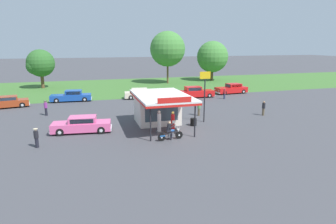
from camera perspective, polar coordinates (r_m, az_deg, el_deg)
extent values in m
plane|color=#424247|center=(25.21, 2.51, -4.43)|extent=(300.00, 300.00, 0.00)
cube|color=#3D6B2D|center=(53.83, -7.86, 5.02)|extent=(120.00, 24.00, 0.01)
cube|color=silver|center=(28.60, -2.19, 0.81)|extent=(4.01, 3.59, 2.97)
cube|color=#384C56|center=(26.91, -1.26, 0.14)|extent=(3.21, 0.05, 1.90)
cube|color=silver|center=(26.51, -1.22, 3.27)|extent=(4.71, 7.84, 0.16)
cube|color=red|center=(26.54, -1.22, 2.88)|extent=(4.71, 7.84, 0.18)
cube|color=red|center=(22.79, 1.33, 2.36)|extent=(2.81, 0.08, 0.44)
cylinder|color=black|center=(24.17, 5.35, -1.59)|extent=(0.12, 0.12, 2.97)
cylinder|color=black|center=(23.08, -3.49, -2.28)|extent=(0.12, 0.12, 2.97)
cube|color=slate|center=(25.76, -1.75, -3.91)|extent=(0.44, 0.44, 0.10)
cylinder|color=silver|center=(25.52, -1.76, -2.06)|extent=(0.34, 0.34, 1.63)
cube|color=white|center=(25.33, -1.66, -1.99)|extent=(0.22, 0.02, 0.28)
sphere|color=white|center=(25.28, -1.78, 0.02)|extent=(0.26, 0.26, 0.26)
cube|color=slate|center=(26.09, 0.95, -3.68)|extent=(0.44, 0.44, 0.10)
cylinder|color=red|center=(25.88, 0.96, -2.04)|extent=(0.34, 0.34, 1.46)
cube|color=white|center=(25.69, 1.08, -1.98)|extent=(0.22, 0.02, 0.28)
sphere|color=#EACC4C|center=(25.66, 0.97, -0.17)|extent=(0.26, 0.26, 0.26)
cylinder|color=black|center=(23.98, 2.19, -4.56)|extent=(0.65, 0.18, 0.64)
cylinder|color=silver|center=(23.98, 2.19, -4.56)|extent=(0.17, 0.14, 0.16)
cylinder|color=black|center=(23.38, -1.28, -5.03)|extent=(0.65, 0.18, 0.64)
cylinder|color=silver|center=(23.38, -1.28, -5.03)|extent=(0.17, 0.14, 0.16)
ellipsoid|color=#1E4C8C|center=(23.57, 0.70, -3.71)|extent=(0.59, 0.31, 0.24)
cube|color=#59595E|center=(23.66, 0.59, -4.55)|extent=(0.47, 0.29, 0.36)
cube|color=black|center=(23.45, -0.08, -3.95)|extent=(0.51, 0.32, 0.10)
cylinder|color=silver|center=(23.86, 1.98, -3.95)|extent=(0.37, 0.12, 0.71)
cylinder|color=silver|center=(23.70, 1.73, -3.11)|extent=(0.12, 0.70, 0.04)
sphere|color=silver|center=(23.79, 1.94, -3.45)|extent=(0.16, 0.16, 0.16)
cube|color=#1E4C8C|center=(23.36, -1.17, -4.74)|extent=(0.46, 0.23, 0.12)
cylinder|color=silver|center=(23.67, -0.44, -4.90)|extent=(0.71, 0.17, 0.18)
cube|color=black|center=(23.46, 0.08, -3.79)|extent=(0.44, 0.39, 0.14)
cylinder|color=black|center=(23.80, 0.37, -4.54)|extent=(0.15, 0.24, 0.56)
cylinder|color=black|center=(23.52, 0.68, -4.76)|extent=(0.15, 0.24, 0.56)
cylinder|color=black|center=(23.39, 0.17, -3.04)|extent=(0.45, 0.37, 0.60)
sphere|color=tan|center=(23.31, 0.31, -2.14)|extent=(0.22, 0.22, 0.22)
cylinder|color=black|center=(23.63, 0.51, -2.65)|extent=(0.54, 0.16, 0.31)
cylinder|color=black|center=(23.28, 0.91, -2.90)|extent=(0.54, 0.16, 0.31)
cube|color=#E55993|center=(26.76, -16.74, -2.72)|extent=(5.25, 2.32, 0.74)
cube|color=#E55993|center=(26.58, -16.57, -1.40)|extent=(2.48, 1.80, 0.52)
cube|color=#283847|center=(26.74, -18.99, -1.49)|extent=(0.20, 1.36, 0.41)
cube|color=#283847|center=(25.85, -16.75, -1.82)|extent=(1.96, 0.26, 0.39)
cube|color=#283847|center=(27.31, -16.39, -1.00)|extent=(1.96, 0.26, 0.39)
cube|color=silver|center=(27.27, -22.08, -3.39)|extent=(0.31, 1.67, 0.18)
cube|color=silver|center=(26.62, -11.21, -3.04)|extent=(0.31, 1.67, 0.18)
sphere|color=white|center=(26.67, -22.40, -3.14)|extent=(0.18, 0.18, 0.18)
sphere|color=white|center=(27.72, -21.91, -2.49)|extent=(0.18, 0.18, 0.18)
cylinder|color=black|center=(26.32, -20.65, -3.78)|extent=(0.68, 0.27, 0.66)
cylinder|color=silver|center=(26.32, -20.65, -3.78)|extent=(0.32, 0.25, 0.30)
cylinder|color=black|center=(27.86, -20.05, -2.81)|extent=(0.68, 0.27, 0.66)
cylinder|color=silver|center=(27.86, -20.05, -2.81)|extent=(0.32, 0.25, 0.30)
cylinder|color=black|center=(25.87, -13.11, -3.55)|extent=(0.68, 0.27, 0.66)
cylinder|color=silver|center=(25.87, -13.11, -3.55)|extent=(0.32, 0.25, 0.30)
cylinder|color=black|center=(27.43, -12.94, -2.57)|extent=(0.68, 0.27, 0.66)
cylinder|color=silver|center=(27.43, -12.94, -2.57)|extent=(0.32, 0.25, 0.30)
cube|color=#993819|center=(40.67, -29.29, 1.52)|extent=(5.13, 2.67, 0.75)
cube|color=#993819|center=(40.56, -29.17, 2.41)|extent=(2.39, 1.94, 0.50)
cube|color=#283847|center=(39.81, -29.20, 2.23)|extent=(1.78, 0.38, 0.38)
cube|color=#283847|center=(41.31, -29.15, 2.58)|extent=(1.78, 0.38, 0.38)
cube|color=silver|center=(40.69, -25.79, 1.54)|extent=(0.44, 1.68, 0.18)
cylinder|color=black|center=(39.86, -26.91, 1.25)|extent=(0.69, 0.32, 0.66)
cylinder|color=silver|center=(39.86, -26.91, 1.25)|extent=(0.33, 0.27, 0.30)
cylinder|color=black|center=(41.49, -26.96, 1.67)|extent=(0.69, 0.32, 0.66)
cylinder|color=silver|center=(41.49, -26.96, 1.67)|extent=(0.33, 0.27, 0.30)
cube|color=#19479E|center=(41.65, -18.65, 2.78)|extent=(5.42, 2.09, 0.75)
cube|color=#19479E|center=(41.51, -18.21, 3.72)|extent=(2.24, 1.70, 0.58)
cube|color=#283847|center=(41.62, -19.67, 3.63)|extent=(0.11, 1.41, 0.47)
cube|color=#283847|center=(40.74, -18.30, 3.54)|extent=(1.84, 0.13, 0.44)
cube|color=#283847|center=(42.28, -18.13, 3.89)|extent=(1.84, 0.13, 0.44)
cube|color=silver|center=(42.04, -22.28, 2.22)|extent=(0.21, 1.72, 0.18)
cube|color=silver|center=(41.52, -14.92, 2.64)|extent=(0.21, 1.72, 0.18)
sphere|color=white|center=(41.43, -22.45, 2.47)|extent=(0.18, 0.18, 0.18)
sphere|color=white|center=(42.56, -22.22, 2.75)|extent=(0.18, 0.18, 0.18)
cylinder|color=black|center=(41.08, -21.25, 2.11)|extent=(0.67, 0.23, 0.66)
cylinder|color=silver|center=(41.08, -21.25, 2.11)|extent=(0.31, 0.24, 0.30)
cylinder|color=black|center=(42.73, -20.95, 2.54)|extent=(0.67, 0.23, 0.66)
cylinder|color=silver|center=(42.73, -20.95, 2.54)|extent=(0.31, 0.24, 0.30)
cylinder|color=black|center=(40.73, -16.19, 2.40)|extent=(0.67, 0.23, 0.66)
cylinder|color=silver|center=(40.73, -16.19, 2.40)|extent=(0.31, 0.24, 0.30)
cylinder|color=black|center=(42.39, -16.10, 2.82)|extent=(0.67, 0.23, 0.66)
cylinder|color=silver|center=(42.39, -16.10, 2.82)|extent=(0.31, 0.24, 0.30)
cube|color=red|center=(42.60, 5.61, 3.70)|extent=(5.22, 1.89, 0.83)
cube|color=red|center=(42.32, 4.99, 4.64)|extent=(2.30, 1.61, 0.61)
cube|color=#283847|center=(42.71, 6.40, 4.68)|extent=(0.07, 1.38, 0.49)
cube|color=#283847|center=(43.03, 4.65, 4.79)|extent=(1.92, 0.07, 0.46)
cube|color=#283847|center=(41.61, 5.35, 4.48)|extent=(1.92, 0.07, 0.46)
cube|color=silver|center=(43.63, 8.83, 3.44)|extent=(0.16, 1.68, 0.18)
cube|color=silver|center=(41.81, 2.23, 3.16)|extent=(0.16, 1.68, 0.18)
sphere|color=white|center=(44.09, 8.56, 4.00)|extent=(0.18, 0.18, 0.18)
sphere|color=white|center=(43.07, 9.16, 3.76)|extent=(0.18, 0.18, 0.18)
cylinder|color=black|center=(44.04, 7.37, 3.62)|extent=(0.66, 0.21, 0.66)
cylinder|color=silver|center=(44.04, 7.37, 3.62)|extent=(0.30, 0.23, 0.30)
cylinder|color=black|center=(42.55, 8.21, 3.25)|extent=(0.66, 0.21, 0.66)
cylinder|color=silver|center=(42.55, 8.21, 3.25)|extent=(0.30, 0.23, 0.30)
cylinder|color=black|center=(42.84, 3.00, 3.44)|extent=(0.66, 0.21, 0.66)
cylinder|color=silver|center=(42.84, 3.00, 3.44)|extent=(0.30, 0.23, 0.30)
cylinder|color=black|center=(41.30, 3.71, 3.05)|extent=(0.66, 0.21, 0.66)
cylinder|color=silver|center=(41.30, 3.71, 3.05)|extent=(0.30, 0.23, 0.30)
cube|color=beige|center=(41.77, -5.03, 3.48)|extent=(5.30, 2.36, 0.78)
cube|color=beige|center=(41.63, -5.67, 4.32)|extent=(2.38, 1.82, 0.50)
cube|color=#283847|center=(41.72, -4.18, 4.37)|extent=(0.20, 1.40, 0.40)
cube|color=#283847|center=(42.40, -5.75, 4.49)|extent=(1.88, 0.24, 0.38)
cube|color=#283847|center=(40.86, -5.59, 4.16)|extent=(1.88, 0.24, 0.38)
cube|color=silver|center=(42.11, -1.50, 3.24)|extent=(0.31, 1.71, 0.18)
cube|color=silver|center=(41.68, -8.59, 2.99)|extent=(0.31, 1.71, 0.18)
sphere|color=white|center=(42.62, -1.60, 3.78)|extent=(0.18, 0.18, 0.18)
sphere|color=white|center=(41.50, -1.37, 3.52)|extent=(0.18, 0.18, 0.18)
cylinder|color=black|center=(42.81, -2.79, 3.43)|extent=(0.68, 0.27, 0.66)
cylinder|color=silver|center=(42.81, -2.79, 3.43)|extent=(0.32, 0.25, 0.30)
cylinder|color=black|center=(41.17, -2.50, 3.04)|extent=(0.68, 0.27, 0.66)
cylinder|color=silver|center=(41.17, -2.50, 3.04)|extent=(0.32, 0.25, 0.30)
cylinder|color=black|center=(42.53, -7.47, 3.27)|extent=(0.68, 0.27, 0.66)
cylinder|color=silver|center=(42.53, -7.47, 3.27)|extent=(0.32, 0.25, 0.30)
cylinder|color=black|center=(40.88, -7.36, 2.86)|extent=(0.68, 0.27, 0.66)
cylinder|color=silver|center=(40.88, -7.36, 2.86)|extent=(0.32, 0.25, 0.30)
cube|color=red|center=(46.90, 12.39, 4.34)|extent=(5.22, 2.28, 0.83)
cube|color=red|center=(47.04, 12.89, 5.18)|extent=(2.25, 1.81, 0.54)
cube|color=#283847|center=(46.48, 11.81, 5.14)|extent=(0.16, 1.46, 0.43)
cube|color=#283847|center=(46.38, 13.44, 5.04)|extent=(1.80, 0.18, 0.41)
cube|color=#283847|center=(47.71, 12.35, 5.32)|extent=(1.80, 0.18, 0.41)
cube|color=silver|center=(45.59, 9.67, 3.83)|extent=(0.27, 1.78, 0.18)
cube|color=silver|center=(48.40, 14.93, 4.11)|extent=(0.27, 1.78, 0.18)
sphere|color=white|center=(45.03, 10.06, 4.13)|extent=(0.18, 0.18, 0.18)
sphere|color=white|center=(46.04, 9.29, 4.36)|extent=(0.18, 0.18, 0.18)
cylinder|color=black|center=(45.29, 11.15, 3.74)|extent=(0.67, 0.25, 0.66)
cylinder|color=silver|center=(45.29, 11.15, 3.74)|extent=(0.31, 0.24, 0.30)
cylinder|color=black|center=(46.76, 10.02, 4.09)|extent=(0.67, 0.25, 0.66)
cylinder|color=silver|center=(46.76, 10.02, 4.09)|extent=(0.31, 0.24, 0.30)
cylinder|color=black|center=(47.20, 14.72, 3.94)|extent=(0.67, 0.25, 0.66)
cylinder|color=silver|center=(47.20, 14.72, 3.94)|extent=(0.31, 0.24, 0.30)
cylinder|color=black|center=(48.61, 13.52, 4.27)|extent=(0.67, 0.25, 0.66)
cylinder|color=silver|center=(48.61, 13.52, 4.27)|extent=(0.31, 0.24, 0.30)
cylinder|color=black|center=(34.34, -22.98, 0.05)|extent=(0.26, 0.26, 0.84)
cylinder|color=#8C338C|center=(34.19, -23.09, 1.22)|extent=(0.34, 0.34, 0.60)
sphere|color=beige|center=(34.12, -23.15, 1.90)|extent=(0.23, 0.23, 0.23)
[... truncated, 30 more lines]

